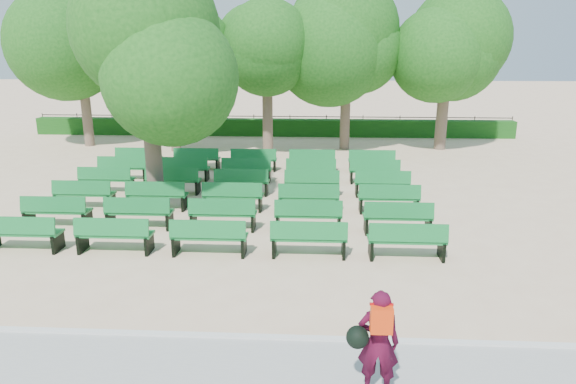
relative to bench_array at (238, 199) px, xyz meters
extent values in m
plane|color=#D9B590|center=(0.01, -1.63, -0.09)|extent=(120.00, 120.00, 0.00)
cube|color=#A3A49F|center=(0.01, -9.03, -0.06)|extent=(30.00, 2.20, 0.06)
cube|color=silver|center=(0.01, -7.88, -0.04)|extent=(30.00, 0.12, 0.10)
cube|color=#174F15|center=(0.01, 12.37, 0.36)|extent=(26.00, 0.70, 0.90)
cube|color=#137230|center=(0.00, 0.01, 0.35)|extent=(1.80, 0.54, 0.06)
cube|color=#137230|center=(0.00, -0.19, 0.60)|extent=(1.79, 0.18, 0.42)
cylinder|color=brown|center=(-2.44, -0.55, 1.44)|extent=(0.50, 0.50, 3.07)
ellipsoid|color=#205F19|center=(-2.44, -0.55, 4.27)|extent=(4.67, 4.67, 4.20)
imported|color=#400920|center=(3.33, -9.18, 0.75)|extent=(0.62, 0.45, 1.57)
cube|color=red|center=(3.33, -9.35, 1.20)|extent=(0.29, 0.15, 0.37)
sphere|color=black|center=(3.03, -9.23, 0.86)|extent=(0.31, 0.31, 0.31)
camera|label=1|loc=(2.42, -15.43, 4.69)|focal=32.00mm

